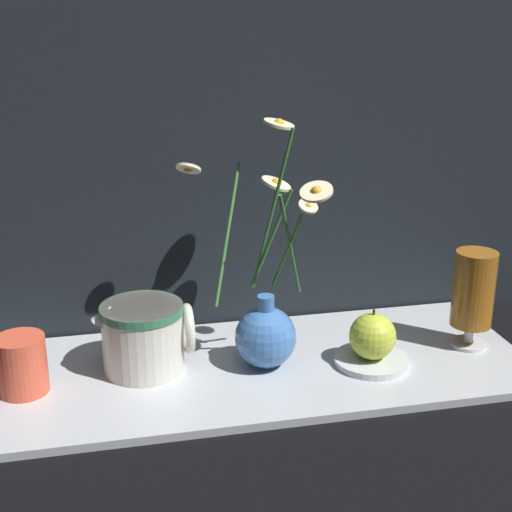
% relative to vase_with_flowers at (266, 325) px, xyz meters
% --- Properties ---
extents(ground_plane, '(6.00, 6.00, 0.00)m').
position_rel_vase_with_flowers_xyz_m(ground_plane, '(-0.02, 0.00, -0.08)').
color(ground_plane, black).
extents(shelf, '(0.83, 0.32, 0.01)m').
position_rel_vase_with_flowers_xyz_m(shelf, '(-0.02, 0.00, -0.07)').
color(shelf, '#B2B7BC').
rests_on(shelf, ground_plane).
extents(vase_with_flowers, '(0.21, 0.16, 0.36)m').
position_rel_vase_with_flowers_xyz_m(vase_with_flowers, '(0.00, 0.00, 0.00)').
color(vase_with_flowers, '#3F72B7').
rests_on(vase_with_flowers, shelf).
extents(yellow_mug, '(0.08, 0.07, 0.08)m').
position_rel_vase_with_flowers_xyz_m(yellow_mug, '(-0.35, -0.01, -0.02)').
color(yellow_mug, '#DB5138').
rests_on(yellow_mug, shelf).
extents(ceramic_pitcher, '(0.14, 0.12, 0.11)m').
position_rel_vase_with_flowers_xyz_m(ceramic_pitcher, '(-0.18, 0.02, -0.01)').
color(ceramic_pitcher, beige).
rests_on(ceramic_pitcher, shelf).
extents(tea_glass, '(0.06, 0.06, 0.16)m').
position_rel_vase_with_flowers_xyz_m(tea_glass, '(0.33, -0.01, 0.03)').
color(tea_glass, silver).
rests_on(tea_glass, shelf).
extents(saucer_plate, '(0.11, 0.11, 0.01)m').
position_rel_vase_with_flowers_xyz_m(saucer_plate, '(0.15, -0.03, -0.06)').
color(saucer_plate, silver).
rests_on(saucer_plate, shelf).
extents(orange_fruit, '(0.07, 0.07, 0.08)m').
position_rel_vase_with_flowers_xyz_m(orange_fruit, '(0.15, -0.03, -0.02)').
color(orange_fruit, '#B7C638').
rests_on(orange_fruit, saucer_plate).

